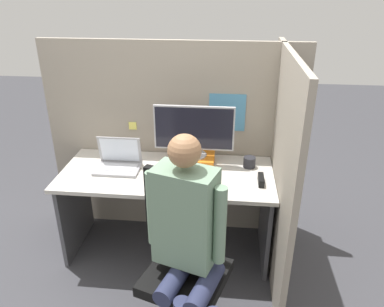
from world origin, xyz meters
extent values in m
plane|color=#3D3D42|center=(0.00, 0.00, 0.00)|extent=(12.00, 12.00, 0.00)
cube|color=gray|center=(0.00, 0.73, 0.82)|extent=(2.11, 0.04, 1.65)
cube|color=#4C8EB7|center=(0.44, 0.70, 1.10)|extent=(0.29, 0.01, 0.30)
cube|color=#F4EA66|center=(-0.34, 0.70, 0.96)|extent=(0.06, 0.01, 0.06)
cube|color=#EA9EC6|center=(-0.05, 0.70, 1.01)|extent=(0.09, 0.01, 0.09)
cube|color=gray|center=(0.83, 0.28, 0.82)|extent=(0.04, 1.34, 1.65)
cube|color=beige|center=(0.00, 0.35, 0.71)|extent=(1.61, 0.70, 0.03)
cube|color=#4C4C51|center=(-0.77, 0.35, 0.35)|extent=(0.03, 0.60, 0.70)
cube|color=#4C4C51|center=(0.77, 0.35, 0.35)|extent=(0.03, 0.60, 0.70)
cube|color=orange|center=(0.19, 0.52, 0.76)|extent=(0.32, 0.23, 0.07)
cylinder|color=#B2B2B7|center=(0.19, 0.52, 0.80)|extent=(0.20, 0.20, 0.01)
cylinder|color=#B2B2B7|center=(0.19, 0.52, 0.84)|extent=(0.04, 0.04, 0.06)
cube|color=#B2B2B7|center=(0.19, 0.53, 1.03)|extent=(0.62, 0.02, 0.35)
cube|color=black|center=(0.19, 0.52, 1.03)|extent=(0.59, 0.00, 0.33)
cube|color=#99999E|center=(-0.38, 0.34, 0.74)|extent=(0.34, 0.23, 0.02)
cube|color=silver|center=(-0.38, 0.36, 0.75)|extent=(0.29, 0.13, 0.00)
cube|color=#99999E|center=(-0.38, 0.44, 0.86)|extent=(0.34, 0.05, 0.23)
cube|color=silver|center=(-0.38, 0.43, 0.86)|extent=(0.30, 0.04, 0.20)
ellipsoid|color=gray|center=(-0.09, 0.30, 0.75)|extent=(0.07, 0.04, 0.04)
cube|color=black|center=(0.70, 0.26, 0.75)|extent=(0.04, 0.14, 0.05)
cone|color=orange|center=(0.06, 0.16, 0.75)|extent=(0.04, 0.14, 0.04)
cylinder|color=green|center=(0.06, 0.24, 0.75)|extent=(0.02, 0.02, 0.02)
cylinder|color=gray|center=(0.23, -0.41, 0.21)|extent=(0.05, 0.05, 0.35)
cube|color=black|center=(0.23, -0.41, 0.42)|extent=(0.58, 0.58, 0.07)
cube|color=black|center=(0.15, -0.16, 0.73)|extent=(0.43, 0.18, 0.55)
cylinder|color=#282D4C|center=(0.19, -0.51, 0.51)|extent=(0.21, 0.37, 0.11)
cylinder|color=#282D4C|center=(0.36, -0.57, 0.51)|extent=(0.21, 0.37, 0.11)
cube|color=gray|center=(0.23, -0.41, 0.86)|extent=(0.39, 0.30, 0.59)
sphere|color=#9E704C|center=(0.23, -0.41, 1.27)|extent=(0.18, 0.18, 0.18)
cylinder|color=gray|center=(0.04, -0.35, 0.86)|extent=(0.07, 0.07, 0.47)
cylinder|color=gray|center=(0.43, -0.47, 0.86)|extent=(0.07, 0.07, 0.47)
cylinder|color=#232328|center=(0.62, 0.51, 0.77)|extent=(0.09, 0.09, 0.08)
camera|label=1|loc=(0.45, -2.12, 2.07)|focal=35.00mm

